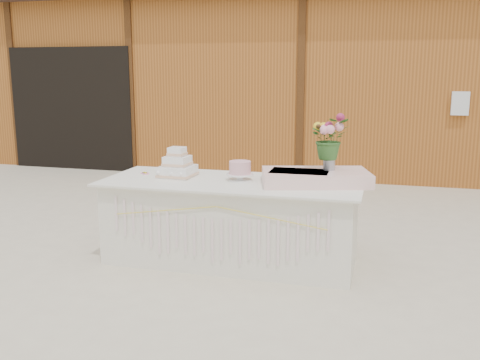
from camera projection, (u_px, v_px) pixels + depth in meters
name	position (u px, v px, depth m)	size (l,w,h in m)	color
ground	(232.00, 260.00, 5.09)	(80.00, 80.00, 0.00)	beige
barn	(317.00, 76.00, 10.43)	(12.60, 4.60, 3.30)	#9F5A21
cake_table	(231.00, 221.00, 5.01)	(2.40, 1.00, 0.77)	silver
wedding_cake	(177.00, 167.00, 5.13)	(0.33, 0.33, 0.29)	white
pink_cake_stand	(240.00, 170.00, 4.93)	(0.25, 0.25, 0.18)	white
satin_runner	(315.00, 177.00, 4.80)	(0.94, 0.55, 0.12)	beige
flower_vase	(329.00, 162.00, 4.82)	(0.11, 0.11, 0.15)	#ABABAF
bouquet	(330.00, 133.00, 4.77)	(0.34, 0.30, 0.38)	#326026
loose_flowers	(138.00, 174.00, 5.24)	(0.14, 0.33, 0.02)	pink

